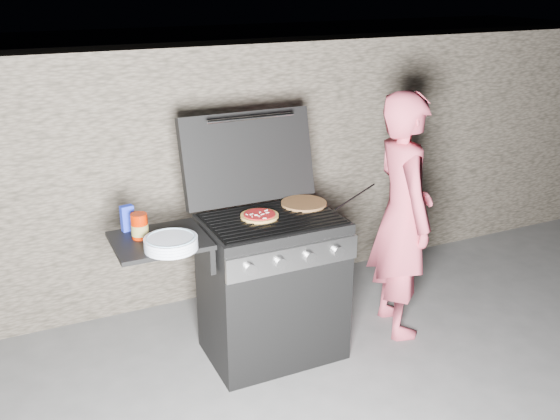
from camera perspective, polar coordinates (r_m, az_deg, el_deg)
name	(u,v)px	position (r m, az deg, el deg)	size (l,w,h in m)	color
ground	(273,351)	(4.05, -0.66, -12.75)	(50.00, 50.00, 0.00)	#555555
stone_wall	(212,171)	(4.56, -6.20, 3.58)	(8.00, 0.35, 1.80)	#766A5A
gas_grill	(234,295)	(3.74, -4.21, -7.80)	(1.34, 0.79, 0.91)	black
pizza_topped	(259,215)	(3.63, -1.89, -0.48)	(0.22, 0.22, 0.02)	tan
pizza_plain	(304,203)	(3.83, 2.19, 0.62)	(0.28, 0.28, 0.02)	#AF7748
sauce_jar	(139,226)	(3.43, -12.73, -1.43)	(0.09, 0.09, 0.14)	#A41B00
blue_carton	(127,218)	(3.55, -13.78, -0.73)	(0.07, 0.04, 0.15)	#192DBF
plate_stack	(171,243)	(3.28, -9.94, -3.02)	(0.28, 0.28, 0.06)	white
person	(402,216)	(4.04, 11.12, -0.51)	(0.58, 0.38, 1.60)	#E35369
tongs	(355,197)	(3.87, 6.89, 1.15)	(0.01, 0.01, 0.39)	black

